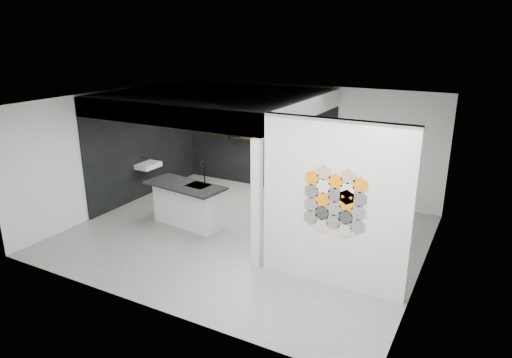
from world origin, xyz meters
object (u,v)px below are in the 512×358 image
at_px(stockpot, 232,133).
at_px(glass_vase, 306,142).
at_px(glass_bowl, 306,143).
at_px(partition_panel, 334,206).
at_px(bottle_dark, 258,137).
at_px(wall_basin, 148,165).
at_px(kitchen_island, 188,204).
at_px(utensil_cup, 239,135).
at_px(kettle, 303,142).

distance_m(stockpot, glass_vase, 2.19).
xyz_separation_m(glass_bowl, glass_vase, (0.00, 0.00, 0.02)).
height_order(stockpot, glass_bowl, stockpot).
distance_m(partition_panel, stockpot, 5.75).
xyz_separation_m(glass_vase, bottle_dark, (-1.38, 0.00, 0.01)).
xyz_separation_m(stockpot, glass_vase, (2.19, 0.00, -0.02)).
xyz_separation_m(partition_panel, wall_basin, (-5.46, 1.80, -0.55)).
relative_size(wall_basin, bottle_dark, 3.83).
distance_m(kitchen_island, stockpot, 3.20).
distance_m(glass_vase, bottle_dark, 1.38).
height_order(wall_basin, kitchen_island, kitchen_island).
distance_m(glass_bowl, utensil_cup, 1.96).
bearing_deg(stockpot, partition_panel, -42.21).
xyz_separation_m(kettle, bottle_dark, (-1.30, 0.00, 0.01)).
relative_size(wall_basin, kitchen_island, 0.32).
height_order(partition_panel, utensil_cup, partition_panel).
bearing_deg(glass_bowl, kettle, 180.00).
bearing_deg(kettle, bottle_dark, 157.49).
xyz_separation_m(kitchen_island, kettle, (1.42, 2.99, 0.90)).
bearing_deg(glass_vase, bottle_dark, 180.00).
bearing_deg(wall_basin, kettle, 31.97).
height_order(wall_basin, kettle, kettle).
bearing_deg(bottle_dark, stockpot, 180.00).
relative_size(glass_bowl, bottle_dark, 0.93).
relative_size(partition_panel, stockpot, 11.91).
distance_m(wall_basin, glass_vase, 4.01).
bearing_deg(utensil_cup, glass_vase, 0.00).
xyz_separation_m(partition_panel, utensil_cup, (-4.03, 3.87, -0.03)).
height_order(wall_basin, stockpot, stockpot).
bearing_deg(wall_basin, glass_bowl, 31.35).
height_order(partition_panel, kettle, partition_panel).
bearing_deg(kettle, utensil_cup, 157.49).
relative_size(glass_bowl, glass_vase, 1.00).
distance_m(wall_basin, glass_bowl, 4.00).
relative_size(kettle, utensil_cup, 1.55).
bearing_deg(bottle_dark, partition_panel, -48.22).
bearing_deg(partition_panel, wall_basin, 161.77).
height_order(kitchen_island, utensil_cup, kitchen_island).
bearing_deg(kitchen_island, wall_basin, 160.97).
bearing_deg(kitchen_island, glass_vase, 70.35).
bearing_deg(glass_vase, partition_panel, -61.77).
bearing_deg(kitchen_island, glass_bowl, 70.35).
bearing_deg(wall_basin, glass_vase, 31.35).
distance_m(kitchen_island, bottle_dark, 3.13).
distance_m(kettle, bottle_dark, 1.30).
height_order(stockpot, bottle_dark, stockpot).
height_order(glass_bowl, bottle_dark, bottle_dark).
bearing_deg(stockpot, utensil_cup, 0.00).
height_order(glass_vase, utensil_cup, glass_vase).
height_order(partition_panel, stockpot, partition_panel).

